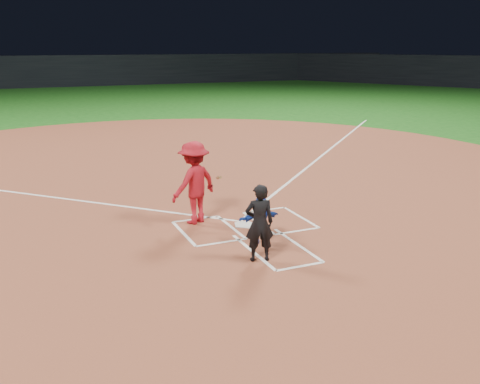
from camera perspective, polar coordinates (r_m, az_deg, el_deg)
name	(u,v)px	position (r m, az deg, el deg)	size (l,w,h in m)	color
ground	(245,225)	(13.33, 0.51, -3.58)	(120.00, 120.00, 0.00)	#154F13
home_plate_dirt	(176,173)	(18.76, -6.87, 2.00)	(28.00, 28.00, 0.01)	brown
stadium_wall_far	(59,71)	(59.81, -18.72, 12.12)	(80.00, 1.20, 3.20)	black
home_plate	(245,225)	(13.32, 0.51, -3.50)	(0.60, 0.60, 0.02)	silver
catcher	(261,220)	(12.03, 2.22, -2.96)	(1.00, 0.32, 1.08)	navy
umpire	(259,223)	(10.95, 2.08, -3.32)	(0.60, 0.39, 1.64)	black
chalk_markings	(182,178)	(18.09, -6.23, 1.54)	(28.35, 17.32, 0.01)	white
batter_at_plate	(194,183)	(13.28, -4.91, 1.00)	(1.53, 1.26, 2.07)	#A3121D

